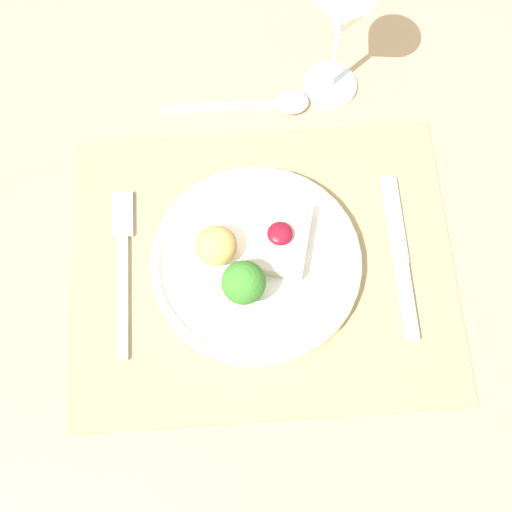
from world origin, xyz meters
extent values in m
plane|color=#4C4742|center=(0.00, 0.00, 0.00)|extent=(8.00, 8.00, 0.00)
cube|color=tan|center=(0.00, 0.00, 0.71)|extent=(1.57, 0.96, 0.03)
cube|color=#9E895B|center=(0.00, 0.00, 0.73)|extent=(0.45, 0.37, 0.00)
cylinder|color=silver|center=(-0.01, 0.00, 0.74)|extent=(0.25, 0.25, 0.02)
torus|color=silver|center=(-0.01, 0.00, 0.74)|extent=(0.25, 0.25, 0.01)
cube|color=beige|center=(0.02, 0.02, 0.75)|extent=(0.09, 0.10, 0.02)
ellipsoid|color=maroon|center=(0.02, 0.02, 0.77)|extent=(0.03, 0.03, 0.01)
cylinder|color=#84B256|center=(-0.02, -0.04, 0.75)|extent=(0.01, 0.01, 0.02)
sphere|color=#387A28|center=(-0.02, -0.04, 0.78)|extent=(0.05, 0.05, 0.05)
ellipsoid|color=tan|center=(-0.05, 0.01, 0.76)|extent=(0.06, 0.06, 0.04)
cube|color=#B2B2B7|center=(-0.16, -0.03, 0.73)|extent=(0.01, 0.15, 0.01)
cube|color=#B2B2B7|center=(-0.16, 0.08, 0.73)|extent=(0.02, 0.06, 0.01)
cube|color=#B2B2B7|center=(0.16, -0.06, 0.73)|extent=(0.02, 0.09, 0.01)
cube|color=#B2B2B7|center=(0.16, 0.05, 0.73)|extent=(0.02, 0.12, 0.00)
cube|color=#B2B2B7|center=(-0.04, 0.22, 0.73)|extent=(0.15, 0.01, 0.01)
ellipsoid|color=#B2B2B7|center=(0.05, 0.22, 0.73)|extent=(0.04, 0.04, 0.01)
cylinder|color=white|center=(0.11, 0.25, 0.73)|extent=(0.07, 0.07, 0.01)
cylinder|color=white|center=(0.11, 0.25, 0.78)|extent=(0.01, 0.01, 0.10)
cone|color=white|center=(0.11, 0.25, 0.87)|extent=(0.07, 0.07, 0.07)
camera|label=1|loc=(-0.03, -0.30, 1.52)|focal=50.00mm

